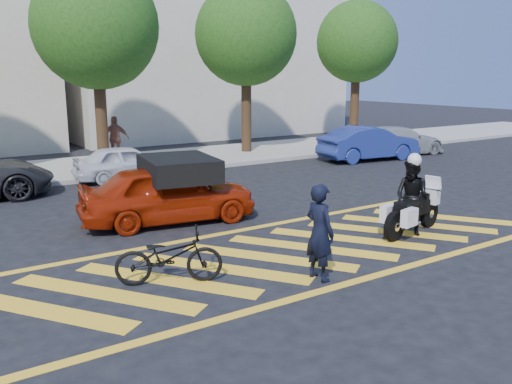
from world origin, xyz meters
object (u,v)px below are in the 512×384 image
officer_bike (320,232)px  police_motorcycle (412,211)px  parked_far_right (399,140)px  parked_right (369,143)px  parked_mid_right (127,163)px  officer_moto (412,197)px  bicycle (169,257)px  red_convertible (168,193)px

officer_bike → police_motorcycle: (3.54, 0.98, -0.34)m
police_motorcycle → parked_far_right: bearing=31.6°
police_motorcycle → parked_right: size_ratio=0.51×
parked_far_right → parked_mid_right: bearing=93.4°
officer_moto → parked_far_right: size_ratio=0.39×
bicycle → officer_moto: 5.84m
bicycle → police_motorcycle: (5.83, -0.31, 0.04)m
bicycle → officer_bike: bearing=-95.9°
bicycle → officer_moto: bearing=-69.6°
parked_far_right → officer_bike: bearing=135.3°
officer_bike → police_motorcycle: officer_bike is taller
officer_moto → parked_mid_right: 10.15m
officer_bike → parked_far_right: 15.95m
parked_mid_right → parked_far_right: bearing=-90.0°
officer_bike → parked_mid_right: officer_bike is taller
red_convertible → parked_far_right: size_ratio=0.97×
officer_bike → red_convertible: 4.99m
officer_moto → parked_right: 10.76m
police_motorcycle → red_convertible: size_ratio=0.52×
parked_mid_right → parked_right: (10.00, -1.40, 0.11)m
red_convertible → parked_mid_right: red_convertible is taller
officer_bike → parked_right: size_ratio=0.40×
parked_right → parked_mid_right: bearing=89.3°
officer_bike → police_motorcycle: bearing=-78.4°
bicycle → parked_far_right: parked_far_right is taller
parked_far_right → officer_moto: bearing=141.4°
police_motorcycle → parked_right: 10.75m
officer_bike → officer_moto: 3.66m
police_motorcycle → parked_mid_right: bearing=96.0°
officer_moto → parked_mid_right: size_ratio=0.49×
police_motorcycle → officer_bike: bearing=-176.4°
officer_bike → parked_right: bearing=-52.3°
police_motorcycle → red_convertible: 5.77m
officer_bike → bicycle: 2.66m
officer_moto → parked_right: bearing=128.3°
police_motorcycle → parked_far_right: parked_far_right is taller
officer_bike → bicycle: officer_bike is taller
parked_far_right → red_convertible: bearing=117.4°
officer_bike → parked_far_right: size_ratio=0.40×
parked_right → parked_far_right: bearing=-72.5°
bicycle → red_convertible: 4.02m
police_motorcycle → parked_mid_right: size_ratio=0.62×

